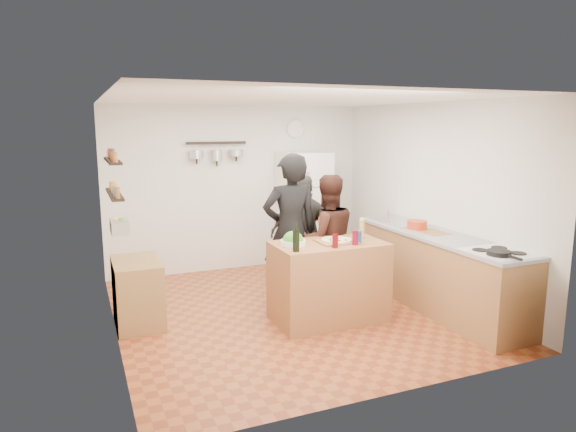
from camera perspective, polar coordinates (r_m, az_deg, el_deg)
name	(u,v)px	position (r m, az deg, el deg)	size (l,w,h in m)	color
room_shell	(279,204)	(6.32, -1.00, 1.32)	(4.20, 4.20, 4.20)	brown
prep_island	(328,282)	(5.91, 4.52, -7.27)	(1.25, 0.72, 0.91)	#925635
pizza_board	(336,242)	(5.80, 5.38, -2.85)	(0.42, 0.34, 0.02)	brown
pizza	(336,240)	(5.80, 5.38, -2.66)	(0.34, 0.34, 0.02)	beige
salad_bowl	(293,243)	(5.65, 0.56, -2.97)	(0.28, 0.28, 0.06)	white
wine_bottle	(296,241)	(5.36, 0.91, -2.80)	(0.07, 0.07, 0.22)	black
wine_glass_near	(335,241)	(5.54, 5.27, -2.77)	(0.06, 0.06, 0.15)	#550709
wine_glass_far	(355,238)	(5.70, 7.48, -2.39)	(0.07, 0.07, 0.16)	#610816
pepper_mill	(362,230)	(6.02, 8.19, -1.58)	(0.06, 0.06, 0.19)	#AF8C49
salt_canister	(358,237)	(5.81, 7.77, -2.29)	(0.08, 0.08, 0.14)	navy
person_left	(290,231)	(6.20, 0.27, -1.72)	(0.69, 0.45, 1.89)	black
person_center	(327,240)	(6.36, 4.33, -2.67)	(0.79, 0.61, 1.62)	black
person_back	(305,234)	(6.78, 1.92, -2.05)	(0.92, 0.38, 1.57)	#2E2B29
counter_run	(437,272)	(6.54, 16.23, -5.96)	(0.63, 2.63, 0.90)	#9E7042
stove_top	(499,253)	(5.75, 22.38, -3.81)	(0.60, 0.62, 0.02)	white
skillet	(499,253)	(5.60, 22.39, -3.81)	(0.24, 0.24, 0.05)	black
sink	(398,222)	(7.10, 12.14, -0.67)	(0.50, 0.80, 0.03)	silver
cutting_board	(433,233)	(6.51, 15.86, -1.84)	(0.30, 0.40, 0.02)	olive
red_bowl	(417,225)	(6.67, 14.15, -0.94)	(0.25, 0.25, 0.10)	red
fridge	(304,210)	(7.98, 1.75, 0.64)	(0.70, 0.68, 1.80)	white
wall_clock	(295,129)	(8.17, 0.83, 9.67)	(0.30, 0.30, 0.03)	silver
spice_shelf_lower	(114,194)	(5.68, -18.72, 2.32)	(0.12, 1.00, 0.03)	black
spice_shelf_upper	(112,161)	(5.64, -18.93, 5.84)	(0.12, 1.00, 0.03)	black
produce_basket	(119,227)	(5.73, -18.22, -1.13)	(0.18, 0.35, 0.14)	silver
side_table	(138,292)	(6.05, -16.37, -8.13)	(0.50, 0.80, 0.73)	#9C7541
pot_rack	(216,143)	(7.67, -7.97, 8.05)	(0.90, 0.04, 0.04)	black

